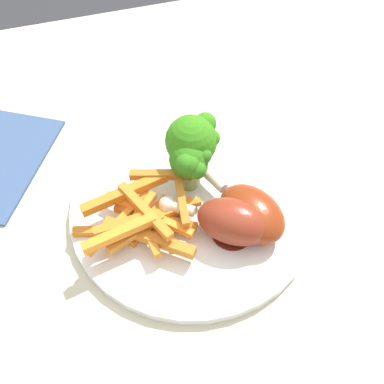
{
  "coord_description": "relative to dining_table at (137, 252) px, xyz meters",
  "views": [
    {
      "loc": [
        -0.02,
        -0.3,
        1.15
      ],
      "look_at": [
        0.07,
        -0.03,
        0.77
      ],
      "focal_mm": 41.12,
      "sensor_mm": 36.0,
      "label": 1
    }
  ],
  "objects": [
    {
      "name": "ground_plane",
      "position": [
        0.0,
        0.0,
        -0.63
      ],
      "size": [
        6.0,
        6.0,
        0.0
      ],
      "primitive_type": "plane",
      "color": "#333338"
    },
    {
      "name": "dining_table",
      "position": [
        0.0,
        0.0,
        0.0
      ],
      "size": [
        1.07,
        0.82,
        0.74
      ],
      "color": "beige",
      "rests_on": "ground_plane"
    },
    {
      "name": "dinner_plate",
      "position": [
        0.07,
        -0.03,
        0.11
      ],
      "size": [
        0.28,
        0.28,
        0.01
      ],
      "primitive_type": "cylinder",
      "color": "white",
      "rests_on": "dining_table"
    },
    {
      "name": "broccoli_floret_front",
      "position": [
        0.09,
        0.02,
        0.17
      ],
      "size": [
        0.06,
        0.06,
        0.08
      ],
      "color": "#76BC4A",
      "rests_on": "dinner_plate"
    },
    {
      "name": "broccoli_floret_middle",
      "position": [
        0.07,
        -0.0,
        0.16
      ],
      "size": [
        0.05,
        0.05,
        0.07
      ],
      "color": "#8EAC5C",
      "rests_on": "dinner_plate"
    },
    {
      "name": "carrot_fries_pile",
      "position": [
        0.01,
        -0.04,
        0.14
      ],
      "size": [
        0.14,
        0.12,
        0.04
      ],
      "color": "orange",
      "rests_on": "dinner_plate"
    },
    {
      "name": "chicken_drumstick_near",
      "position": [
        0.1,
        -0.08,
        0.14
      ],
      "size": [
        0.11,
        0.1,
        0.05
      ],
      "color": "maroon",
      "rests_on": "dinner_plate"
    },
    {
      "name": "chicken_drumstick_far",
      "position": [
        0.12,
        -0.07,
        0.14
      ],
      "size": [
        0.08,
        0.14,
        0.04
      ],
      "color": "#611C0B",
      "rests_on": "dinner_plate"
    }
  ]
}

